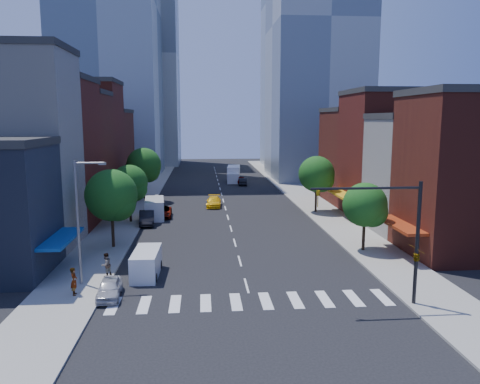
% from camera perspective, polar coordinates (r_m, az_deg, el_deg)
% --- Properties ---
extents(ground, '(220.00, 220.00, 0.00)m').
position_cam_1_polar(ground, '(34.69, 0.80, -11.35)').
color(ground, black).
rests_on(ground, ground).
extents(sidewalk_left, '(5.00, 120.00, 0.15)m').
position_cam_1_polar(sidewalk_left, '(73.97, -11.92, -0.58)').
color(sidewalk_left, gray).
rests_on(sidewalk_left, ground).
extents(sidewalk_right, '(5.00, 120.00, 0.15)m').
position_cam_1_polar(sidewalk_right, '(75.03, 7.38, -0.33)').
color(sidewalk_right, gray).
rests_on(sidewalk_right, ground).
extents(crosswalk, '(19.00, 3.00, 0.01)m').
position_cam_1_polar(crosswalk, '(31.91, 1.33, -13.19)').
color(crosswalk, silver).
rests_on(crosswalk, ground).
extents(bldg_left_1, '(12.00, 8.00, 18.00)m').
position_cam_1_polar(bldg_left_1, '(47.94, -26.65, 4.36)').
color(bldg_left_1, beige).
rests_on(bldg_left_1, ground).
extents(bldg_left_2, '(12.00, 9.00, 16.00)m').
position_cam_1_polar(bldg_left_2, '(55.97, -23.36, 4.06)').
color(bldg_left_2, '#5B1D15').
rests_on(bldg_left_2, ground).
extents(bldg_left_3, '(12.00, 8.00, 15.00)m').
position_cam_1_polar(bldg_left_3, '(64.10, -20.94, 4.28)').
color(bldg_left_3, '#571D15').
rests_on(bldg_left_3, ground).
extents(bldg_left_4, '(12.00, 9.00, 17.00)m').
position_cam_1_polar(bldg_left_4, '(72.23, -19.12, 5.62)').
color(bldg_left_4, '#5B1D15').
rests_on(bldg_left_4, ground).
extents(bldg_left_5, '(12.00, 10.00, 13.00)m').
position_cam_1_polar(bldg_left_5, '(81.57, -17.41, 4.62)').
color(bldg_left_5, '#571D15').
rests_on(bldg_left_5, ground).
extents(bldg_right_0, '(12.00, 9.00, 14.00)m').
position_cam_1_polar(bldg_right_0, '(46.06, 26.95, 1.69)').
color(bldg_right_0, '#571D15').
rests_on(bldg_right_0, ground).
extents(bldg_right_1, '(12.00, 8.00, 12.00)m').
position_cam_1_polar(bldg_right_1, '(53.54, 22.14, 1.80)').
color(bldg_right_1, beige).
rests_on(bldg_right_1, ground).
extents(bldg_right_2, '(12.00, 10.00, 15.00)m').
position_cam_1_polar(bldg_right_2, '(61.52, 18.46, 4.24)').
color(bldg_right_2, '#5B1D15').
rests_on(bldg_right_2, ground).
extents(bldg_right_3, '(12.00, 10.00, 13.00)m').
position_cam_1_polar(bldg_right_3, '(70.87, 15.26, 4.12)').
color(bldg_right_3, '#571D15').
rests_on(bldg_right_3, ground).
extents(tower_nw, '(20.00, 22.00, 70.00)m').
position_cam_1_polar(tower_nw, '(106.63, -15.87, 21.02)').
color(tower_nw, '#8C99A8').
rests_on(tower_nw, ground).
extents(tower_ne, '(18.00, 20.00, 60.00)m').
position_cam_1_polar(tower_ne, '(98.85, 9.44, 19.26)').
color(tower_ne, '#9EA5AD').
rests_on(tower_ne, ground).
extents(tower_far_e, '(22.00, 22.00, 80.00)m').
position_cam_1_polar(tower_far_e, '(123.71, 8.72, 21.87)').
color(tower_far_e, '#8C99A8').
rests_on(tower_far_e, ground).
extents(tower_far_w, '(18.00, 18.00, 56.00)m').
position_cam_1_polar(tower_far_w, '(129.26, -11.73, 15.82)').
color(tower_far_w, '#9EA5AD').
rests_on(tower_far_w, ground).
extents(traffic_signal, '(7.24, 2.24, 8.00)m').
position_cam_1_polar(traffic_signal, '(31.80, 19.88, -5.93)').
color(traffic_signal, black).
rests_on(traffic_signal, sidewalk_right).
extents(streetlight, '(2.25, 0.25, 9.00)m').
position_cam_1_polar(streetlight, '(35.15, -18.90, -2.62)').
color(streetlight, slate).
rests_on(streetlight, sidewalk_left).
extents(tree_left_near, '(4.80, 4.80, 7.30)m').
position_cam_1_polar(tree_left_near, '(44.66, -15.23, -0.62)').
color(tree_left_near, black).
rests_on(tree_left_near, sidewalk_left).
extents(tree_left_mid, '(4.20, 4.20, 6.65)m').
position_cam_1_polar(tree_left_mid, '(55.44, -13.18, 0.91)').
color(tree_left_mid, black).
rests_on(tree_left_mid, sidewalk_left).
extents(tree_left_far, '(5.00, 5.00, 7.75)m').
position_cam_1_polar(tree_left_far, '(69.15, -11.52, 3.07)').
color(tree_left_far, black).
rests_on(tree_left_far, sidewalk_left).
extents(tree_right_near, '(4.00, 4.00, 6.20)m').
position_cam_1_polar(tree_right_near, '(43.66, 15.19, -1.73)').
color(tree_right_near, black).
rests_on(tree_right_near, sidewalk_right).
extents(tree_right_far, '(4.60, 4.60, 7.20)m').
position_cam_1_polar(tree_right_far, '(60.59, 9.46, 2.00)').
color(tree_right_far, black).
rests_on(tree_right_far, sidewalk_right).
extents(parked_car_front, '(1.79, 3.91, 1.30)m').
position_cam_1_polar(parked_car_front, '(33.53, -15.65, -11.23)').
color(parked_car_front, '#B0B0B5').
rests_on(parked_car_front, ground).
extents(parked_car_second, '(2.08, 4.85, 1.55)m').
position_cam_1_polar(parked_car_second, '(54.75, -11.29, -3.11)').
color(parked_car_second, black).
rests_on(parked_car_second, ground).
extents(parked_car_third, '(2.32, 4.73, 1.29)m').
position_cam_1_polar(parked_car_third, '(58.53, -9.40, -2.42)').
color(parked_car_third, '#999999').
rests_on(parked_car_third, ground).
extents(parked_car_rear, '(2.34, 4.99, 1.41)m').
position_cam_1_polar(parked_car_rear, '(63.83, -10.36, -1.45)').
color(parked_car_rear, black).
rests_on(parked_car_rear, ground).
extents(cargo_van_near, '(2.04, 4.78, 2.01)m').
position_cam_1_polar(cargo_van_near, '(37.07, -11.37, -8.56)').
color(cargo_van_near, silver).
rests_on(cargo_van_near, ground).
extents(cargo_van_far, '(2.73, 5.76, 2.38)m').
position_cam_1_polar(cargo_van_far, '(58.03, -10.38, -2.01)').
color(cargo_van_far, silver).
rests_on(cargo_van_far, ground).
extents(taxi, '(2.23, 4.90, 1.39)m').
position_cam_1_polar(taxi, '(64.67, -3.22, -1.19)').
color(taxi, yellow).
rests_on(taxi, ground).
extents(traffic_car_oncoming, '(1.70, 4.12, 1.33)m').
position_cam_1_polar(traffic_car_oncoming, '(85.69, 0.34, 1.29)').
color(traffic_car_oncoming, black).
rests_on(traffic_car_oncoming, ground).
extents(traffic_car_far, '(1.85, 4.25, 1.42)m').
position_cam_1_polar(traffic_car_far, '(87.61, 0.10, 1.49)').
color(traffic_car_far, '#999999').
rests_on(traffic_car_far, ground).
extents(box_truck, '(2.97, 7.70, 3.02)m').
position_cam_1_polar(box_truck, '(89.83, -0.79, 2.13)').
color(box_truck, white).
rests_on(box_truck, ground).
extents(pedestrian_near, '(0.55, 0.75, 1.91)m').
position_cam_1_polar(pedestrian_near, '(34.21, -19.58, -10.21)').
color(pedestrian_near, '#999999').
rests_on(pedestrian_near, sidewalk_left).
extents(pedestrian_far, '(1.05, 1.10, 1.79)m').
position_cam_1_polar(pedestrian_far, '(37.37, -16.02, -8.51)').
color(pedestrian_far, '#999999').
rests_on(pedestrian_far, sidewalk_left).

